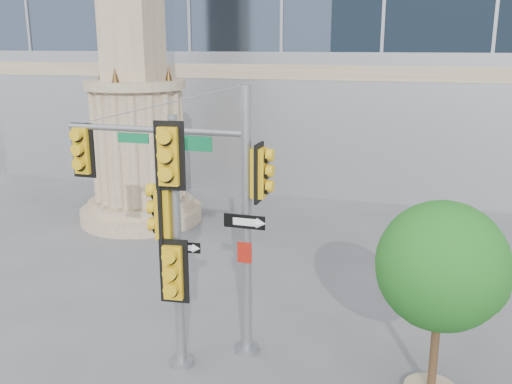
# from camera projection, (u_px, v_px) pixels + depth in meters

# --- Properties ---
(ground) EXTENTS (120.00, 120.00, 0.00)m
(ground) POSITION_uv_depth(u_px,v_px,m) (202.00, 379.00, 11.14)
(ground) COLOR #545456
(ground) RESTS_ON ground
(monument) EXTENTS (4.40, 4.40, 16.60)m
(monument) POSITION_uv_depth(u_px,v_px,m) (134.00, 68.00, 19.74)
(monument) COLOR gray
(monument) RESTS_ON ground
(main_signal_pole) EXTENTS (4.35, 0.52, 5.60)m
(main_signal_pole) POSITION_uv_depth(u_px,v_px,m) (199.00, 190.00, 11.54)
(main_signal_pole) COLOR slate
(main_signal_pole) RESTS_ON ground
(secondary_signal_pole) EXTENTS (0.91, 0.66, 5.10)m
(secondary_signal_pole) POSITION_uv_depth(u_px,v_px,m) (172.00, 227.00, 10.78)
(secondary_signal_pole) COLOR slate
(secondary_signal_pole) RESTS_ON ground
(street_tree) EXTENTS (2.39, 2.33, 3.72)m
(street_tree) POSITION_uv_depth(u_px,v_px,m) (444.00, 271.00, 10.09)
(street_tree) COLOR gray
(street_tree) RESTS_ON ground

